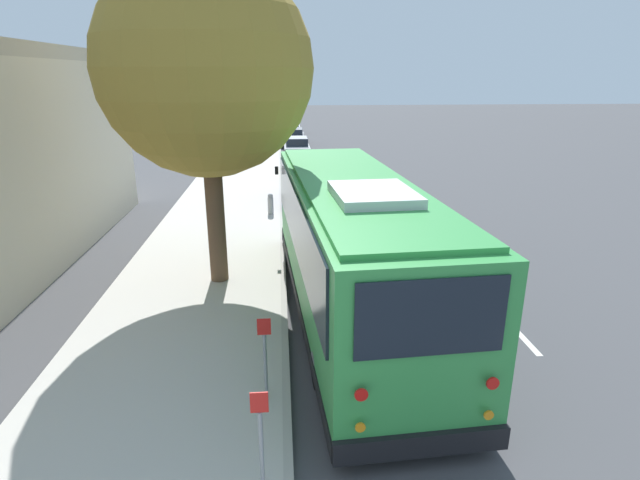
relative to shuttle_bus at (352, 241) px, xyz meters
The scene contains 15 objects.
ground_plane 2.25m from the shuttle_bus, ahead, with size 160.00×160.00×0.00m, color #474749.
sidewalk_slab 4.37m from the shuttle_bus, 69.97° to the left, with size 80.00×4.34×0.15m, color beige.
curb_strip 2.68m from the shuttle_bus, 48.27° to the left, with size 80.00×0.14×0.15m, color #AAA69D.
shuttle_bus is the anchor object (origin of this frame).
parked_sedan_blue 10.55m from the shuttle_bus, ahead, with size 4.27×1.89×1.26m.
parked_sedan_tan 16.41m from the shuttle_bus, ahead, with size 4.57×2.06×1.33m.
parked_sedan_silver 23.37m from the shuttle_bus, ahead, with size 4.20×1.73×1.29m.
parked_sedan_gray 29.25m from the shuttle_bus, ahead, with size 4.69×1.95×1.27m.
parked_sedan_white 36.58m from the shuttle_bus, ahead, with size 4.68×1.84×1.28m.
street_tree 5.51m from the shuttle_bus, 57.50° to the left, with size 5.02×5.02×8.52m.
sign_post_near 5.70m from the shuttle_bus, 160.55° to the left, with size 0.06×0.22×1.54m.
sign_post_far 3.87m from the shuttle_bus, 150.12° to the left, with size 0.06×0.22×1.45m.
fire_hydrant 8.58m from the shuttle_bus, 13.35° to the left, with size 0.22×0.22×0.81m.
lane_stripe_mid 4.01m from the shuttle_bus, 105.87° to the right, with size 2.40×0.14×0.01m, color silver.
lane_stripe_ahead 6.34m from the shuttle_bus, 34.59° to the right, with size 2.40×0.14×0.01m, color silver.
Camera 1 is at (-11.78, 1.79, 5.28)m, focal length 28.00 mm.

